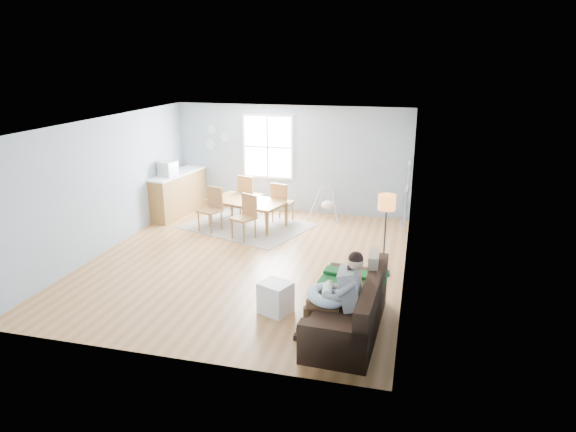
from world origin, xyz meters
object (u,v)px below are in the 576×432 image
(baby_swing, at_px, (328,204))
(floor_lamp, at_px, (386,209))
(dining_table, at_px, (247,213))
(chair_nw, at_px, (248,193))
(toddler, at_px, (349,279))
(father, at_px, (338,293))
(chair_ne, at_px, (281,200))
(monitor, at_px, (168,169))
(sofa, at_px, (351,312))
(counter, at_px, (177,193))
(chair_sw, at_px, (212,206))
(storage_cube, at_px, (275,298))
(chair_se, at_px, (246,214))

(baby_swing, bearing_deg, floor_lamp, -63.05)
(dining_table, distance_m, chair_nw, 0.87)
(toddler, xyz_separation_m, dining_table, (-2.94, 4.02, -0.42))
(father, relative_size, toddler, 1.56)
(chair_ne, height_order, monitor, monitor)
(floor_lamp, bearing_deg, father, -100.42)
(dining_table, height_order, chair_nw, chair_nw)
(baby_swing, bearing_deg, monitor, -165.73)
(sofa, bearing_deg, baby_swing, 103.72)
(chair_nw, height_order, counter, counter)
(chair_sw, bearing_deg, sofa, -45.49)
(storage_cube, relative_size, baby_swing, 0.64)
(dining_table, distance_m, monitor, 2.25)
(floor_lamp, relative_size, chair_se, 1.55)
(chair_nw, bearing_deg, sofa, -57.05)
(toddler, relative_size, chair_se, 0.89)
(father, xyz_separation_m, chair_nw, (-3.10, 5.31, -0.13))
(storage_cube, distance_m, dining_table, 4.34)
(chair_se, bearing_deg, chair_nw, 106.98)
(floor_lamp, height_order, baby_swing, floor_lamp)
(sofa, height_order, counter, counter)
(father, distance_m, chair_sw, 5.39)
(father, height_order, toddler, father)
(floor_lamp, xyz_separation_m, chair_nw, (-3.55, 2.86, -0.66))
(dining_table, xyz_separation_m, chair_sw, (-0.68, -0.47, 0.26))
(floor_lamp, bearing_deg, baby_swing, 116.95)
(toddler, bearing_deg, dining_table, 126.20)
(sofa, relative_size, monitor, 4.83)
(storage_cube, height_order, chair_ne, chair_ne)
(dining_table, bearing_deg, storage_cube, -48.44)
(chair_sw, distance_m, counter, 1.63)
(dining_table, xyz_separation_m, chair_se, (0.25, -0.80, 0.25))
(chair_nw, bearing_deg, floor_lamp, -38.80)
(sofa, distance_m, counter, 6.88)
(floor_lamp, height_order, chair_ne, floor_lamp)
(dining_table, bearing_deg, father, -40.51)
(father, height_order, monitor, monitor)
(toddler, xyz_separation_m, floor_lamp, (0.37, 1.95, 0.53))
(chair_ne, xyz_separation_m, counter, (-2.70, 0.01, -0.02))
(chair_sw, distance_m, chair_ne, 1.66)
(dining_table, distance_m, chair_ne, 0.87)
(father, relative_size, floor_lamp, 0.89)
(toddler, bearing_deg, father, -98.98)
(storage_cube, bearing_deg, chair_se, 116.11)
(chair_nw, bearing_deg, dining_table, -73.24)
(sofa, xyz_separation_m, dining_table, (-3.01, 4.23, 0.01))
(floor_lamp, xyz_separation_m, monitor, (-5.36, 2.18, -0.01))
(storage_cube, distance_m, chair_se, 3.53)
(counter, bearing_deg, storage_cube, -49.36)
(chair_ne, bearing_deg, sofa, -63.70)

